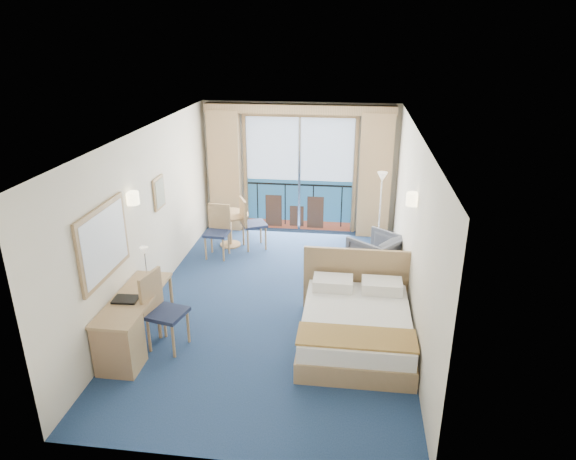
% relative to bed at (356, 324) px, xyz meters
% --- Properties ---
extents(floor, '(6.50, 6.50, 0.00)m').
position_rel_bed_xyz_m(floor, '(-1.24, 0.97, -0.29)').
color(floor, navy).
rests_on(floor, ground).
extents(room_walls, '(4.04, 6.54, 2.72)m').
position_rel_bed_xyz_m(room_walls, '(-1.24, 0.97, 1.49)').
color(room_walls, beige).
rests_on(room_walls, ground).
extents(balcony_door, '(2.36, 0.03, 2.52)m').
position_rel_bed_xyz_m(balcony_door, '(-1.25, 4.19, 0.86)').
color(balcony_door, navy).
rests_on(balcony_door, room_walls).
extents(curtain_left, '(0.65, 0.22, 2.55)m').
position_rel_bed_xyz_m(curtain_left, '(-2.79, 4.04, 0.99)').
color(curtain_left, tan).
rests_on(curtain_left, room_walls).
extents(curtain_right, '(0.65, 0.22, 2.55)m').
position_rel_bed_xyz_m(curtain_right, '(0.31, 4.04, 0.99)').
color(curtain_right, tan).
rests_on(curtain_right, room_walls).
extents(pelmet, '(3.80, 0.25, 0.18)m').
position_rel_bed_xyz_m(pelmet, '(-1.24, 4.07, 2.29)').
color(pelmet, tan).
rests_on(pelmet, room_walls).
extents(mirror, '(0.05, 1.25, 0.95)m').
position_rel_bed_xyz_m(mirror, '(-3.21, -0.53, 1.26)').
color(mirror, tan).
rests_on(mirror, room_walls).
extents(wall_print, '(0.04, 0.42, 0.52)m').
position_rel_bed_xyz_m(wall_print, '(-3.21, 1.42, 1.31)').
color(wall_print, tan).
rests_on(wall_print, room_walls).
extents(sconce_left, '(0.18, 0.18, 0.18)m').
position_rel_bed_xyz_m(sconce_left, '(-3.18, 0.37, 1.56)').
color(sconce_left, '#FEECB2').
rests_on(sconce_left, room_walls).
extents(sconce_right, '(0.18, 0.18, 0.18)m').
position_rel_bed_xyz_m(sconce_right, '(0.70, 0.82, 1.56)').
color(sconce_right, '#FEECB2').
rests_on(sconce_right, room_walls).
extents(bed, '(1.62, 1.93, 1.02)m').
position_rel_bed_xyz_m(bed, '(0.00, 0.00, 0.00)').
color(bed, tan).
rests_on(bed, ground).
extents(nightstand, '(0.47, 0.45, 0.61)m').
position_rel_bed_xyz_m(nightstand, '(0.51, 1.37, 0.02)').
color(nightstand, '#9B7E52').
rests_on(nightstand, ground).
extents(phone, '(0.19, 0.16, 0.07)m').
position_rel_bed_xyz_m(phone, '(0.55, 1.32, 0.36)').
color(phone, white).
rests_on(phone, nightstand).
extents(armchair, '(1.10, 1.10, 0.72)m').
position_rel_bed_xyz_m(armchair, '(0.33, 2.22, 0.08)').
color(armchair, '#494D59').
rests_on(armchair, ground).
extents(floor_lamp, '(0.21, 0.21, 1.55)m').
position_rel_bed_xyz_m(floor_lamp, '(0.42, 3.35, 0.89)').
color(floor_lamp, silver).
rests_on(floor_lamp, ground).
extents(desk, '(0.54, 1.56, 0.73)m').
position_rel_bed_xyz_m(desk, '(-2.96, -0.85, 0.12)').
color(desk, tan).
rests_on(desk, ground).
extents(desk_chair, '(0.57, 0.56, 1.08)m').
position_rel_bed_xyz_m(desk_chair, '(-2.60, -0.41, 0.32)').
color(desk_chair, '#1C2543').
rests_on(desk_chair, ground).
extents(folder, '(0.33, 0.25, 0.03)m').
position_rel_bed_xyz_m(folder, '(-3.02, -0.52, 0.46)').
color(folder, black).
rests_on(folder, desk).
extents(desk_lamp, '(0.13, 0.13, 0.48)m').
position_rel_bed_xyz_m(desk_lamp, '(-2.97, 0.09, 0.81)').
color(desk_lamp, silver).
rests_on(desk_lamp, desk).
extents(round_table, '(0.75, 0.75, 0.67)m').
position_rel_bed_xyz_m(round_table, '(-2.51, 3.13, 0.22)').
color(round_table, tan).
rests_on(round_table, ground).
extents(table_chair_a, '(0.60, 0.59, 1.03)m').
position_rel_bed_xyz_m(table_chair_a, '(-2.09, 3.04, 0.29)').
color(table_chair_a, '#1C2543').
rests_on(table_chair_a, ground).
extents(table_chair_b, '(0.45, 0.46, 0.99)m').
position_rel_bed_xyz_m(table_chair_b, '(-2.61, 2.64, 0.27)').
color(table_chair_b, '#1C2543').
rests_on(table_chair_b, ground).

